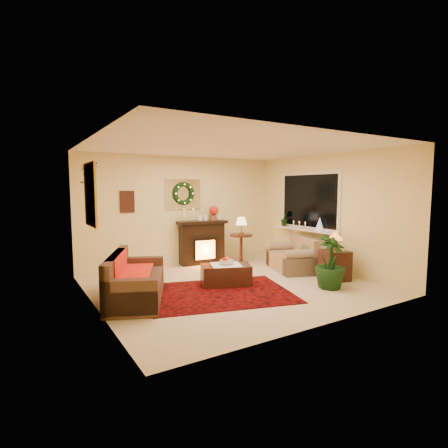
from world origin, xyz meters
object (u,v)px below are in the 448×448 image
fireplace (202,241)px  coffee_table (226,274)px  end_table_square (335,267)px  loveseat (291,252)px  side_table_round (241,250)px  sofa (137,274)px

fireplace → coffee_table: fireplace is taller
fireplace → end_table_square: 3.18m
coffee_table → end_table_square: bearing=-0.6°
loveseat → side_table_round: size_ratio=1.78×
side_table_round → coffee_table: 1.97m
fireplace → end_table_square: (1.59, -2.74, -0.28)m
loveseat → side_table_round: bearing=135.6°
sofa → side_table_round: 3.38m
sofa → loveseat: size_ratio=1.40×
fireplace → coffee_table: (-0.50, -1.92, -0.34)m
loveseat → end_table_square: (0.17, -1.10, -0.15)m
sofa → end_table_square: (3.81, -0.84, -0.16)m
side_table_round → end_table_square: side_table_round is taller
loveseat → end_table_square: bearing=-61.5°
fireplace → loveseat: 2.18m
coffee_table → loveseat: bearing=29.1°
end_table_square → side_table_round: bearing=108.1°
loveseat → side_table_round: 1.31m
sofa → side_table_round: (3.07, 1.43, -0.11)m
sofa → end_table_square: bearing=11.8°
end_table_square → fireplace: bearing=120.0°
sofa → fireplace: fireplace is taller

